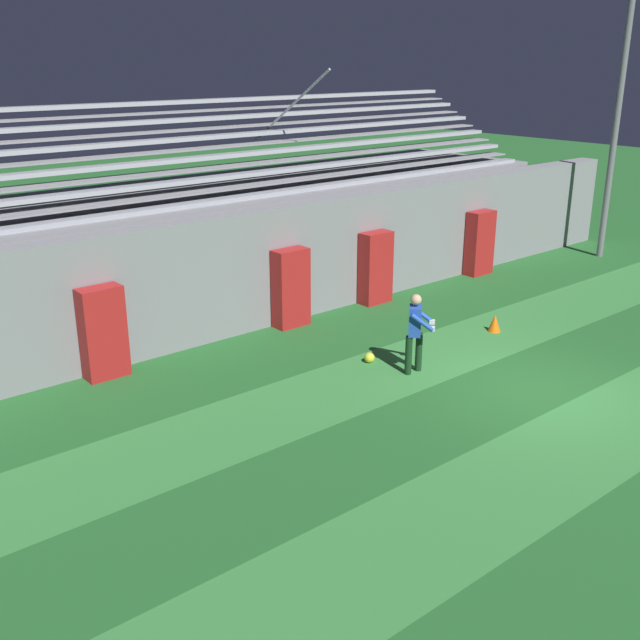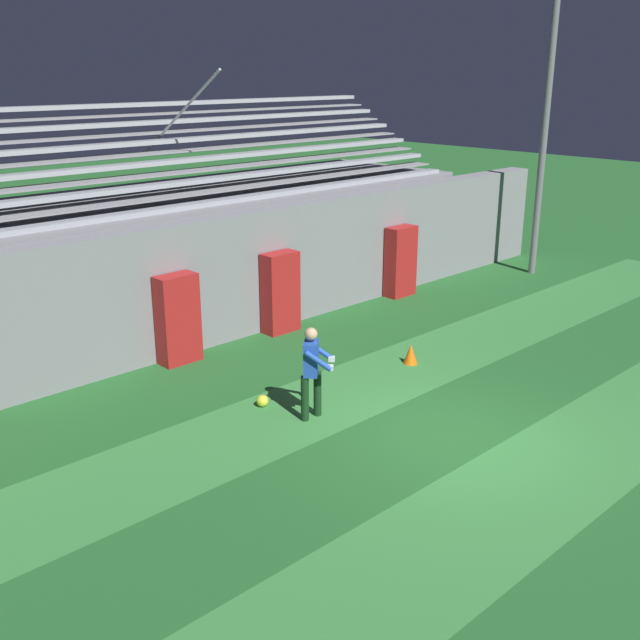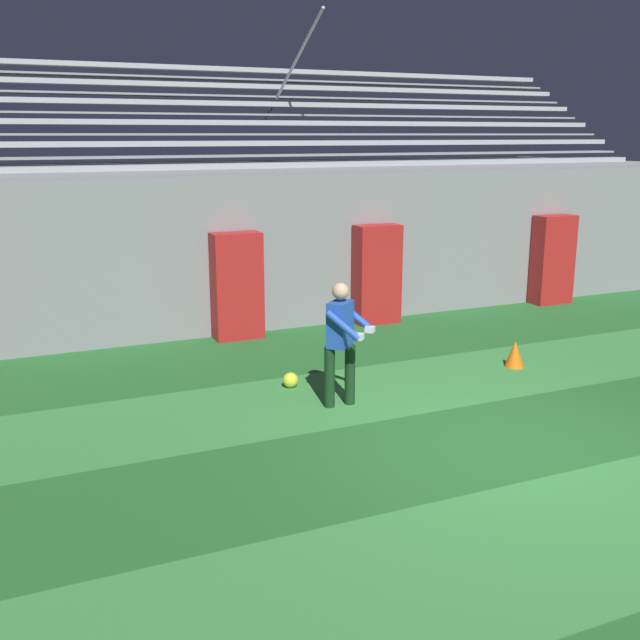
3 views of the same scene
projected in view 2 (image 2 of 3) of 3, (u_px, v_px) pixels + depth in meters
name	position (u px, v px, depth m)	size (l,w,h in m)	color
ground_plane	(451.00, 436.00, 12.46)	(80.00, 80.00, 0.00)	#236028
turf_stripe_mid	(546.00, 476.00, 11.25)	(28.00, 2.12, 0.01)	#38843D
turf_stripe_far	(346.00, 392.00, 14.15)	(28.00, 2.12, 0.01)	#38843D
back_wall	(216.00, 280.00, 16.47)	(24.00, 0.60, 2.80)	gray
padding_pillar_gate_left	(178.00, 319.00, 15.34)	(0.86, 0.44, 1.88)	#B21E1E
padding_pillar_gate_right	(280.00, 293.00, 17.15)	(0.86, 0.44, 1.88)	#B21E1E
padding_pillar_far_right	(400.00, 261.00, 19.91)	(0.86, 0.44, 1.88)	#B21E1E
bleacher_stand	(150.00, 254.00, 18.28)	(18.00, 4.75, 5.83)	gray
floodlight_pole	(551.00, 62.00, 20.53)	(0.90, 0.36, 9.70)	slate
goalkeeper	(312.00, 367.00, 12.83)	(0.74, 0.74, 1.67)	#143319
soccer_ball	(263.00, 401.00, 13.53)	(0.22, 0.22, 0.22)	yellow
traffic_cone	(411.00, 354.00, 15.47)	(0.30, 0.30, 0.42)	orange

